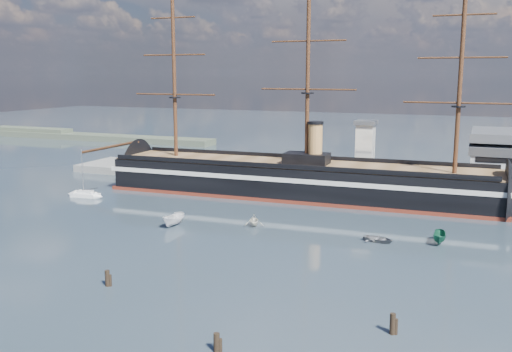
% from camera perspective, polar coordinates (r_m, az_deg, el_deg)
% --- Properties ---
extents(ground, '(600.00, 600.00, 0.00)m').
position_cam_1_polar(ground, '(111.00, 5.71, -4.49)').
color(ground, '#21303B').
rests_on(ground, ground).
extents(quay, '(180.00, 18.00, 2.00)m').
position_cam_1_polar(quay, '(143.27, 13.69, -1.37)').
color(quay, slate).
rests_on(quay, ground).
extents(quay_tower, '(5.00, 5.00, 15.00)m').
position_cam_1_polar(quay_tower, '(139.93, 10.84, 2.52)').
color(quay_tower, silver).
rests_on(quay_tower, ground).
extents(shoreline, '(120.00, 10.00, 4.00)m').
position_cam_1_polar(shoreline, '(262.03, -18.24, 3.90)').
color(shoreline, '#3F4C38').
rests_on(shoreline, ground).
extents(warship, '(113.12, 19.04, 53.94)m').
position_cam_1_polar(warship, '(132.10, 3.49, -0.28)').
color(warship, black).
rests_on(warship, ground).
extents(sailboat, '(7.08, 2.84, 11.01)m').
position_cam_1_polar(sailboat, '(136.91, -16.70, -1.75)').
color(sailboat, white).
rests_on(sailboat, ground).
extents(motorboat_a, '(7.26, 3.11, 2.83)m').
position_cam_1_polar(motorboat_a, '(107.94, -8.21, -4.98)').
color(motorboat_a, white).
rests_on(motorboat_a, ground).
extents(motorboat_b, '(1.89, 3.36, 1.48)m').
position_cam_1_polar(motorboat_b, '(99.26, 12.13, -6.46)').
color(motorboat_b, slate).
rests_on(motorboat_b, ground).
extents(motorboat_c, '(6.38, 2.58, 2.51)m').
position_cam_1_polar(motorboat_c, '(100.93, 17.86, -6.46)').
color(motorboat_c, '#15543B').
rests_on(motorboat_c, ground).
extents(motorboat_d, '(7.24, 5.36, 2.44)m').
position_cam_1_polar(motorboat_d, '(106.97, -0.21, -5.01)').
color(motorboat_d, silver).
rests_on(motorboat_d, ground).
extents(motorboat_g, '(2.38, 3.11, 1.05)m').
position_cam_1_polar(motorboat_g, '(112.03, -7.72, -4.40)').
color(motorboat_g, '#195134').
rests_on(motorboat_g, ground).
extents(piling_near_left, '(0.64, 0.64, 2.92)m').
position_cam_1_polar(piling_near_left, '(80.39, -14.60, -10.60)').
color(piling_near_left, black).
rests_on(piling_near_left, ground).
extents(piling_near_mid, '(0.64, 0.64, 2.73)m').
position_cam_1_polar(piling_near_mid, '(61.32, -3.95, -17.12)').
color(piling_near_mid, black).
rests_on(piling_near_mid, ground).
extents(piling_near_right, '(0.64, 0.64, 3.10)m').
position_cam_1_polar(piling_near_right, '(66.45, 13.45, -15.13)').
color(piling_near_right, black).
rests_on(piling_near_right, ground).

